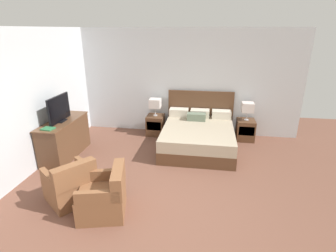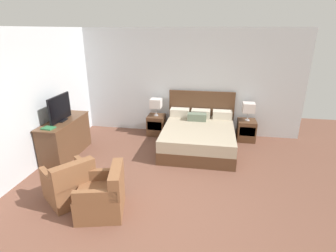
{
  "view_description": "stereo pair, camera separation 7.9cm",
  "coord_description": "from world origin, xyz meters",
  "px_view_note": "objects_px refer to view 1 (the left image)",
  "views": [
    {
      "loc": [
        0.81,
        -3.17,
        2.69
      ],
      "look_at": [
        -0.0,
        1.98,
        0.75
      ],
      "focal_mm": 28.0,
      "sensor_mm": 36.0,
      "label": 1
    },
    {
      "loc": [
        0.88,
        -3.16,
        2.69
      ],
      "look_at": [
        -0.0,
        1.98,
        0.75
      ],
      "focal_mm": 28.0,
      "sensor_mm": 36.0,
      "label": 2
    }
  ],
  "objects_px": {
    "bed": "(198,135)",
    "table_lamp_right": "(248,107)",
    "armchair_by_window": "(71,185)",
    "nightstand_left": "(156,125)",
    "table_lamp_left": "(155,103)",
    "dresser": "(65,138)",
    "book_red_cover": "(48,129)",
    "tv": "(59,109)",
    "armchair_companion": "(104,197)",
    "nightstand_right": "(245,130)"
  },
  "relations": [
    {
      "from": "bed",
      "to": "table_lamp_right",
      "type": "distance_m",
      "value": 1.46
    },
    {
      "from": "armchair_by_window",
      "to": "nightstand_left",
      "type": "bearing_deg",
      "value": 75.66
    },
    {
      "from": "table_lamp_right",
      "to": "table_lamp_left",
      "type": "bearing_deg",
      "value": 180.0
    },
    {
      "from": "dresser",
      "to": "table_lamp_right",
      "type": "bearing_deg",
      "value": 21.12
    },
    {
      "from": "book_red_cover",
      "to": "tv",
      "type": "bearing_deg",
      "value": 90.02
    },
    {
      "from": "table_lamp_left",
      "to": "armchair_companion",
      "type": "distance_m",
      "value": 3.35
    },
    {
      "from": "nightstand_right",
      "to": "table_lamp_left",
      "type": "bearing_deg",
      "value": 179.96
    },
    {
      "from": "bed",
      "to": "armchair_companion",
      "type": "relative_size",
      "value": 2.38
    },
    {
      "from": "table_lamp_left",
      "to": "tv",
      "type": "xyz_separation_m",
      "value": [
        -1.72,
        -1.62,
        0.25
      ]
    },
    {
      "from": "table_lamp_right",
      "to": "armchair_by_window",
      "type": "distance_m",
      "value": 4.44
    },
    {
      "from": "armchair_companion",
      "to": "book_red_cover",
      "type": "bearing_deg",
      "value": 143.08
    },
    {
      "from": "tv",
      "to": "armchair_by_window",
      "type": "xyz_separation_m",
      "value": [
        0.93,
        -1.47,
        -0.82
      ]
    },
    {
      "from": "armchair_by_window",
      "to": "nightstand_right",
      "type": "bearing_deg",
      "value": 44.57
    },
    {
      "from": "nightstand_left",
      "to": "table_lamp_left",
      "type": "xyz_separation_m",
      "value": [
        -0.0,
        0.0,
        0.6
      ]
    },
    {
      "from": "nightstand_right",
      "to": "dresser",
      "type": "xyz_separation_m",
      "value": [
        -4.07,
        -1.57,
        0.17
      ]
    },
    {
      "from": "bed",
      "to": "dresser",
      "type": "bearing_deg",
      "value": -162.59
    },
    {
      "from": "table_lamp_right",
      "to": "book_red_cover",
      "type": "relative_size",
      "value": 2.01
    },
    {
      "from": "dresser",
      "to": "armchair_companion",
      "type": "relative_size",
      "value": 1.72
    },
    {
      "from": "nightstand_right",
      "to": "bed",
      "type": "bearing_deg",
      "value": -150.56
    },
    {
      "from": "table_lamp_left",
      "to": "tv",
      "type": "bearing_deg",
      "value": -136.74
    },
    {
      "from": "tv",
      "to": "bed",
      "type": "bearing_deg",
      "value": 18.31
    },
    {
      "from": "nightstand_right",
      "to": "armchair_by_window",
      "type": "height_order",
      "value": "armchair_by_window"
    },
    {
      "from": "nightstand_right",
      "to": "armchair_by_window",
      "type": "bearing_deg",
      "value": -135.43
    },
    {
      "from": "armchair_companion",
      "to": "table_lamp_left",
      "type": "bearing_deg",
      "value": 87.83
    },
    {
      "from": "table_lamp_right",
      "to": "nightstand_left",
      "type": "bearing_deg",
      "value": -179.96
    },
    {
      "from": "nightstand_left",
      "to": "nightstand_right",
      "type": "distance_m",
      "value": 2.34
    },
    {
      "from": "bed",
      "to": "table_lamp_left",
      "type": "relative_size",
      "value": 4.33
    },
    {
      "from": "tv",
      "to": "armchair_companion",
      "type": "distance_m",
      "value": 2.46
    },
    {
      "from": "armchair_by_window",
      "to": "armchair_companion",
      "type": "relative_size",
      "value": 1.16
    },
    {
      "from": "nightstand_left",
      "to": "book_red_cover",
      "type": "relative_size",
      "value": 2.32
    },
    {
      "from": "nightstand_left",
      "to": "armchair_by_window",
      "type": "bearing_deg",
      "value": -104.34
    },
    {
      "from": "armchair_by_window",
      "to": "armchair_companion",
      "type": "distance_m",
      "value": 0.7
    },
    {
      "from": "bed",
      "to": "dresser",
      "type": "height_order",
      "value": "bed"
    },
    {
      "from": "bed",
      "to": "table_lamp_right",
      "type": "relative_size",
      "value": 4.33
    },
    {
      "from": "nightstand_right",
      "to": "table_lamp_left",
      "type": "xyz_separation_m",
      "value": [
        -2.34,
        0.0,
        0.6
      ]
    },
    {
      "from": "nightstand_right",
      "to": "armchair_companion",
      "type": "bearing_deg",
      "value": -126.82
    },
    {
      "from": "table_lamp_right",
      "to": "book_red_cover",
      "type": "distance_m",
      "value": 4.58
    },
    {
      "from": "armchair_by_window",
      "to": "armchair_companion",
      "type": "xyz_separation_m",
      "value": [
        0.66,
        -0.21,
        0.0
      ]
    },
    {
      "from": "tv",
      "to": "book_red_cover",
      "type": "distance_m",
      "value": 0.54
    },
    {
      "from": "nightstand_left",
      "to": "nightstand_right",
      "type": "relative_size",
      "value": 1.0
    },
    {
      "from": "armchair_companion",
      "to": "table_lamp_right",
      "type": "bearing_deg",
      "value": 53.19
    },
    {
      "from": "nightstand_right",
      "to": "book_red_cover",
      "type": "bearing_deg",
      "value": -152.7
    },
    {
      "from": "table_lamp_right",
      "to": "book_red_cover",
      "type": "xyz_separation_m",
      "value": [
        -4.07,
        -2.1,
        -0.01
      ]
    },
    {
      "from": "nightstand_left",
      "to": "table_lamp_right",
      "type": "bearing_deg",
      "value": 0.04
    },
    {
      "from": "table_lamp_left",
      "to": "armchair_by_window",
      "type": "bearing_deg",
      "value": -104.33
    },
    {
      "from": "nightstand_right",
      "to": "nightstand_left",
      "type": "bearing_deg",
      "value": 180.0
    },
    {
      "from": "bed",
      "to": "table_lamp_right",
      "type": "xyz_separation_m",
      "value": [
        1.17,
        0.66,
        0.56
      ]
    },
    {
      "from": "nightstand_left",
      "to": "nightstand_right",
      "type": "xyz_separation_m",
      "value": [
        2.34,
        0.0,
        0.0
      ]
    },
    {
      "from": "dresser",
      "to": "bed",
      "type": "bearing_deg",
      "value": 17.41
    },
    {
      "from": "armchair_by_window",
      "to": "book_red_cover",
      "type": "bearing_deg",
      "value": 133.38
    }
  ]
}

